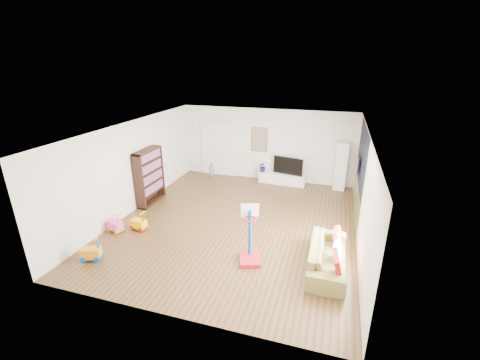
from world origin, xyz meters
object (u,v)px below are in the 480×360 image
(bookshelf, at_px, (150,177))
(basketball_hoop, at_px, (250,235))
(sofa, at_px, (328,256))
(media_console, at_px, (282,178))

(bookshelf, distance_m, basketball_hoop, 4.51)
(sofa, bearing_deg, media_console, 20.78)
(media_console, bearing_deg, bookshelf, -138.41)
(media_console, relative_size, basketball_hoop, 1.25)
(media_console, xyz_separation_m, bookshelf, (-3.75, -2.91, 0.68))
(bookshelf, bearing_deg, media_console, 38.51)
(basketball_hoop, bearing_deg, sofa, -8.97)
(media_console, height_order, bookshelf, bookshelf)
(media_console, distance_m, basketball_hoop, 5.17)
(bookshelf, relative_size, sofa, 0.87)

